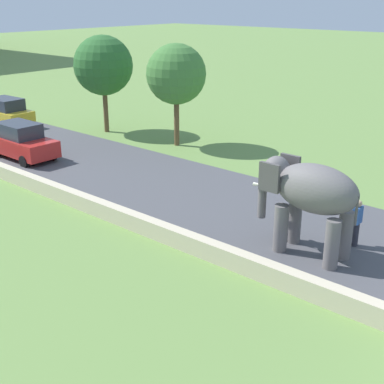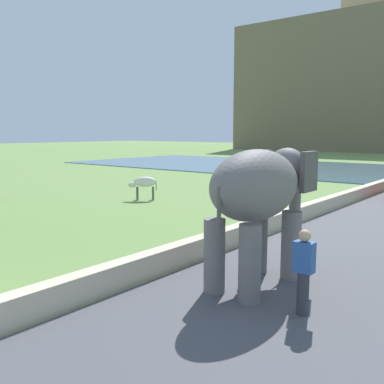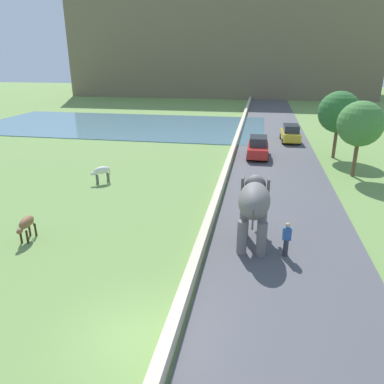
% 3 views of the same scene
% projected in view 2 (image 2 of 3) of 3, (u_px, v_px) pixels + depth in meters
% --- Properties ---
extents(barrier_wall, '(0.40, 110.00, 0.60)m').
position_uv_depth(barrier_wall, '(340.00, 200.00, 19.55)').
color(barrier_wall, beige).
rests_on(barrier_wall, ground).
extents(lake, '(36.00, 18.00, 0.08)m').
position_uv_depth(lake, '(252.00, 165.00, 42.87)').
color(lake, slate).
rests_on(lake, ground).
extents(elephant, '(1.42, 3.47, 2.99)m').
position_uv_depth(elephant, '(261.00, 193.00, 9.33)').
color(elephant, slate).
rests_on(elephant, ground).
extents(person_beside_elephant, '(0.36, 0.22, 1.63)m').
position_uv_depth(person_beside_elephant, '(304.00, 271.00, 7.82)').
color(person_beside_elephant, '#33333D').
rests_on(person_beside_elephant, ground).
extents(cow_white, '(1.25, 1.18, 1.15)m').
position_uv_depth(cow_white, '(144.00, 183.00, 21.40)').
color(cow_white, silver).
rests_on(cow_white, ground).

